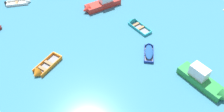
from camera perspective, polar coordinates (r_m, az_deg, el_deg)
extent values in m
cube|color=red|center=(33.84, -2.19, 12.31)|extent=(4.73, 4.54, 0.75)
cone|color=red|center=(32.86, -6.22, 11.00)|extent=(1.61, 1.63, 1.29)
cube|color=beige|center=(37.19, -21.77, 11.68)|extent=(2.99, 2.11, 0.09)
cube|color=white|center=(37.60, -21.77, 12.31)|extent=(2.70, 1.25, 0.34)
cube|color=white|center=(36.64, -21.87, 11.37)|extent=(2.70, 1.25, 0.34)
cube|color=white|center=(37.43, -24.02, 11.40)|extent=(0.56, 1.07, 0.34)
cone|color=white|center=(36.86, -19.50, 12.32)|extent=(1.05, 1.27, 1.09)
cube|color=#937047|center=(37.12, -22.08, 11.89)|extent=(0.69, 1.05, 0.03)
cube|color=black|center=(37.39, -24.25, 11.52)|extent=(0.37, 0.38, 0.48)
cone|color=maroon|center=(33.35, -25.47, 6.47)|extent=(0.88, 0.75, 0.75)
cube|color=#288C3D|center=(25.28, 20.64, -5.64)|extent=(4.75, 4.35, 0.73)
cone|color=#288C3D|center=(24.77, 25.28, -9.03)|extent=(1.59, 1.63, 1.31)
cube|color=white|center=(24.72, 20.32, -3.59)|extent=(2.07, 1.99, 1.16)
cube|color=black|center=(24.36, 21.88, -4.29)|extent=(0.79, 0.90, 0.51)
cube|color=gray|center=(26.38, -15.20, -2.18)|extent=(2.16, 3.27, 0.11)
cube|color=orange|center=(25.91, -14.28, -2.48)|extent=(1.20, 3.02, 0.43)
cube|color=orange|center=(26.62, -16.22, -1.41)|extent=(1.20, 3.02, 0.43)
cube|color=orange|center=(26.96, -12.99, 0.16)|extent=(1.17, 0.54, 0.43)
cone|color=orange|center=(25.61, -17.77, -4.21)|extent=(1.36, 1.10, 1.18)
cube|color=#937047|center=(26.27, -15.06, -1.59)|extent=(1.15, 0.70, 0.03)
cube|color=#937047|center=(25.89, -16.44, -2.85)|extent=(1.15, 0.70, 0.03)
cube|color=gray|center=(26.97, 8.84, 0.45)|extent=(1.15, 2.66, 0.08)
cube|color=navy|center=(26.86, 7.82, 0.71)|extent=(0.30, 2.70, 0.30)
cube|color=navy|center=(26.93, 9.92, 0.54)|extent=(0.30, 2.70, 0.30)
cube|color=navy|center=(25.95, 8.85, -1.47)|extent=(0.97, 0.19, 0.30)
cone|color=navy|center=(27.90, 8.89, 2.67)|extent=(1.00, 0.70, 0.95)
cube|color=#937047|center=(26.75, 8.88, 0.50)|extent=(0.91, 0.36, 0.03)
cube|color=#937047|center=(27.31, 8.89, 1.67)|extent=(0.91, 0.36, 0.03)
ellipsoid|color=#19478C|center=(26.72, 8.93, 1.00)|extent=(1.09, 2.43, 0.28)
cube|color=gray|center=(30.29, 6.67, 6.66)|extent=(2.97, 2.77, 0.09)
cube|color=teal|center=(29.88, 5.86, 6.43)|extent=(2.40, 2.09, 0.34)
cube|color=teal|center=(30.54, 7.51, 7.25)|extent=(2.40, 2.09, 0.34)
cube|color=teal|center=(29.39, 8.73, 5.32)|extent=(0.84, 0.94, 0.34)
cone|color=teal|center=(31.11, 4.68, 8.37)|extent=(1.27, 1.31, 1.12)
cube|color=#937047|center=(30.08, 6.91, 6.79)|extent=(0.93, 1.00, 0.03)
cube|color=#937047|center=(30.58, 5.76, 7.65)|extent=(0.93, 1.00, 0.03)
sphere|color=silver|center=(36.76, 25.38, 9.93)|extent=(0.29, 0.29, 0.29)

